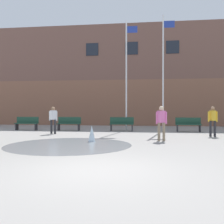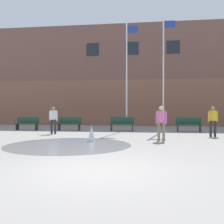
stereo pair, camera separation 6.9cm
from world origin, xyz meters
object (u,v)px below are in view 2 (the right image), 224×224
(adult_near_bench, at_px, (161,121))
(park_bench_near_trashcan, at_px, (189,124))
(park_bench_left_of_flagpoles, at_px, (27,123))
(flagpole_left, at_px, (127,72))
(park_bench_under_left_flagpole, at_px, (69,123))
(flagpole_right, at_px, (164,69))
(park_bench_under_right_flagpole, at_px, (122,124))
(adult_watching, at_px, (53,118))
(adult_in_red, at_px, (213,119))

(adult_near_bench, bearing_deg, park_bench_near_trashcan, -142.76)
(park_bench_left_of_flagpoles, height_order, flagpole_left, flagpole_left)
(adult_near_bench, bearing_deg, park_bench_under_left_flagpole, -73.00)
(flagpole_right, bearing_deg, park_bench_near_trashcan, -21.34)
(park_bench_under_right_flagpole, xyz_separation_m, flagpole_left, (0.30, 0.49, 3.51))
(park_bench_under_left_flagpole, bearing_deg, park_bench_near_trashcan, -0.59)
(park_bench_left_of_flagpoles, bearing_deg, park_bench_near_trashcan, -0.21)
(adult_near_bench, height_order, flagpole_left, flagpole_left)
(adult_near_bench, distance_m, adult_watching, 6.61)
(adult_in_red, bearing_deg, flagpole_left, 42.06)
(park_bench_under_left_flagpole, height_order, adult_in_red, adult_in_red)
(adult_in_red, bearing_deg, park_bench_near_trashcan, 3.44)
(adult_near_bench, height_order, adult_watching, same)
(flagpole_left, bearing_deg, adult_near_bench, -70.97)
(adult_in_red, xyz_separation_m, flagpole_right, (-2.34, 3.42, 3.18))
(park_bench_left_of_flagpoles, distance_m, park_bench_under_left_flagpole, 3.01)
(adult_near_bench, xyz_separation_m, adult_watching, (-6.07, 2.62, 0.00))
(park_bench_under_left_flagpole, distance_m, adult_watching, 2.66)
(adult_near_bench, distance_m, flagpole_right, 6.59)
(park_bench_left_of_flagpoles, distance_m, park_bench_under_right_flagpole, 6.62)
(park_bench_near_trashcan, xyz_separation_m, adult_watching, (-8.08, -2.53, 0.45))
(adult_in_red, relative_size, flagpole_left, 0.21)
(adult_near_bench, xyz_separation_m, adult_in_red, (2.82, 2.33, 0.00))
(adult_near_bench, relative_size, flagpole_right, 0.21)
(park_bench_under_left_flagpole, distance_m, adult_near_bench, 7.89)
(flagpole_left, height_order, flagpole_right, flagpole_right)
(park_bench_near_trashcan, bearing_deg, adult_watching, -162.61)
(park_bench_near_trashcan, distance_m, flagpole_left, 5.35)
(park_bench_under_right_flagpole, distance_m, adult_near_bench, 5.75)
(park_bench_left_of_flagpoles, bearing_deg, adult_near_bench, -30.25)
(park_bench_left_of_flagpoles, height_order, park_bench_under_right_flagpole, same)
(park_bench_near_trashcan, relative_size, adult_watching, 1.01)
(park_bench_near_trashcan, distance_m, adult_near_bench, 5.55)
(park_bench_under_right_flagpole, distance_m, park_bench_near_trashcan, 4.30)
(park_bench_under_right_flagpole, height_order, park_bench_near_trashcan, same)
(adult_in_red, bearing_deg, park_bench_under_left_flagpole, 59.08)
(park_bench_under_right_flagpole, xyz_separation_m, park_bench_near_trashcan, (4.30, -0.11, 0.00))
(adult_near_bench, height_order, flagpole_right, flagpole_right)
(adult_watching, relative_size, adult_in_red, 1.00)
(park_bench_under_right_flagpole, bearing_deg, park_bench_near_trashcan, -1.41)
(adult_in_red, height_order, flagpole_left, flagpole_left)
(adult_near_bench, bearing_deg, adult_in_red, -171.80)
(adult_in_red, xyz_separation_m, flagpole_left, (-4.80, 3.42, 3.05))
(park_bench_under_right_flagpole, bearing_deg, adult_near_bench, -66.50)
(park_bench_under_right_flagpole, height_order, adult_watching, adult_watching)
(park_bench_left_of_flagpoles, height_order, adult_near_bench, adult_near_bench)
(park_bench_under_left_flagpole, height_order, park_bench_under_right_flagpole, same)
(adult_near_bench, bearing_deg, adult_watching, -54.76)
(park_bench_under_left_flagpole, distance_m, park_bench_near_trashcan, 7.91)
(adult_watching, bearing_deg, park_bench_under_left_flagpole, -149.24)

